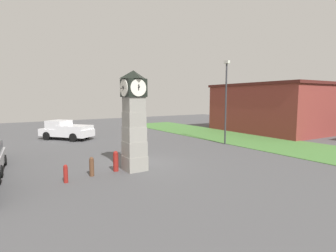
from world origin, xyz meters
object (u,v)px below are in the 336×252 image
bollard_mid_row (92,166)px  pickup_truck (66,130)px  bollard_far_row (66,173)px  clock_tower (134,121)px  bollard_near_tower (116,161)px  street_lamp_near_road (226,97)px

bollard_mid_row → pickup_truck: (-13.42, 1.65, 0.42)m
bollard_far_row → pickup_truck: pickup_truck is taller
clock_tower → bollard_far_row: clock_tower is taller
bollard_near_tower → pickup_truck: pickup_truck is taller
pickup_truck → bollard_far_row: bearing=-12.4°
pickup_truck → street_lamp_near_road: size_ratio=0.73×
clock_tower → bollard_near_tower: clock_tower is taller
clock_tower → pickup_truck: 13.76m
bollard_near_tower → pickup_truck: (-13.24, 0.24, 0.35)m
bollard_mid_row → street_lamp_near_road: (-2.95, 12.70, 3.61)m
street_lamp_near_road → bollard_mid_row: bearing=-76.9°
bollard_near_tower → bollard_mid_row: bollard_near_tower is taller
bollard_near_tower → bollard_mid_row: bearing=-82.6°
clock_tower → pickup_truck: bearing=-176.9°
bollard_near_tower → bollard_mid_row: 1.42m
clock_tower → bollard_mid_row: (-0.20, -2.38, -2.28)m
bollard_near_tower → street_lamp_near_road: 12.15m
bollard_far_row → street_lamp_near_road: street_lamp_near_road is taller
bollard_mid_row → street_lamp_near_road: street_lamp_near_road is taller
clock_tower → bollard_near_tower: size_ratio=4.88×
bollard_mid_row → bollard_far_row: (0.38, -1.38, -0.06)m
bollard_near_tower → bollard_mid_row: (0.18, -1.40, -0.06)m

